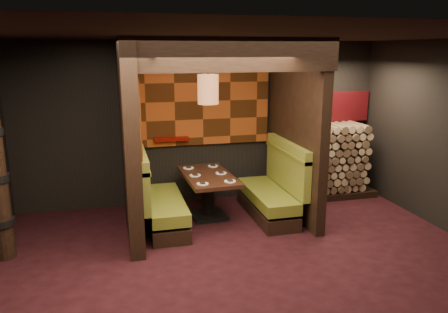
% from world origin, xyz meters
% --- Properties ---
extents(floor, '(6.50, 5.50, 0.02)m').
position_xyz_m(floor, '(0.00, 0.00, -0.01)').
color(floor, black).
rests_on(floor, ground).
extents(ceiling, '(6.50, 5.50, 0.02)m').
position_xyz_m(ceiling, '(0.00, 0.00, 2.86)').
color(ceiling, black).
rests_on(ceiling, ground).
extents(wall_back, '(6.50, 0.02, 2.85)m').
position_xyz_m(wall_back, '(0.00, 2.76, 1.43)').
color(wall_back, black).
rests_on(wall_back, ground).
extents(wall_front, '(6.50, 0.02, 2.85)m').
position_xyz_m(wall_front, '(0.00, -2.76, 1.43)').
color(wall_front, black).
rests_on(wall_front, ground).
extents(partition_left, '(0.20, 2.20, 2.85)m').
position_xyz_m(partition_left, '(-1.35, 1.65, 1.43)').
color(partition_left, black).
rests_on(partition_left, floor).
extents(partition_right, '(0.15, 2.10, 2.85)m').
position_xyz_m(partition_right, '(1.30, 1.70, 1.43)').
color(partition_right, black).
rests_on(partition_right, floor).
extents(header_beam, '(2.85, 0.18, 0.44)m').
position_xyz_m(header_beam, '(-0.02, 0.70, 2.63)').
color(header_beam, black).
rests_on(header_beam, partition_left).
extents(tapa_back_panel, '(2.40, 0.06, 1.55)m').
position_xyz_m(tapa_back_panel, '(-0.02, 2.71, 1.82)').
color(tapa_back_panel, '#944016').
rests_on(tapa_back_panel, wall_back).
extents(tapa_side_panel, '(0.04, 1.85, 1.45)m').
position_xyz_m(tapa_side_panel, '(-1.23, 1.82, 1.85)').
color(tapa_side_panel, '#944016').
rests_on(tapa_side_panel, partition_left).
extents(lacquer_shelf, '(0.60, 0.12, 0.07)m').
position_xyz_m(lacquer_shelf, '(-0.60, 2.65, 1.18)').
color(lacquer_shelf, '#630A06').
rests_on(lacquer_shelf, wall_back).
extents(booth_bench_left, '(0.68, 1.60, 1.14)m').
position_xyz_m(booth_bench_left, '(-0.96, 1.65, 0.40)').
color(booth_bench_left, black).
rests_on(booth_bench_left, floor).
extents(booth_bench_right, '(0.68, 1.60, 1.14)m').
position_xyz_m(booth_bench_right, '(0.93, 1.65, 0.40)').
color(booth_bench_right, black).
rests_on(booth_bench_right, floor).
extents(dining_table, '(0.82, 1.42, 0.73)m').
position_xyz_m(dining_table, '(-0.13, 1.84, 0.49)').
color(dining_table, black).
rests_on(dining_table, floor).
extents(place_settings, '(0.66, 1.15, 0.03)m').
position_xyz_m(place_settings, '(-0.13, 1.84, 0.74)').
color(place_settings, white).
rests_on(place_settings, dining_table).
extents(pendant_lamp, '(0.32, 0.32, 0.97)m').
position_xyz_m(pendant_lamp, '(-0.13, 1.79, 2.10)').
color(pendant_lamp, '#985931').
rests_on(pendant_lamp, ceiling).
extents(firewood_stack, '(1.73, 0.70, 1.36)m').
position_xyz_m(firewood_stack, '(2.29, 2.35, 0.68)').
color(firewood_stack, black).
rests_on(firewood_stack, floor).
extents(mosaic_header, '(1.83, 0.10, 0.56)m').
position_xyz_m(mosaic_header, '(2.29, 2.68, 1.64)').
color(mosaic_header, maroon).
rests_on(mosaic_header, wall_back).
extents(bay_front_post, '(0.08, 0.08, 2.85)m').
position_xyz_m(bay_front_post, '(1.39, 1.96, 1.43)').
color(bay_front_post, black).
rests_on(bay_front_post, floor).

